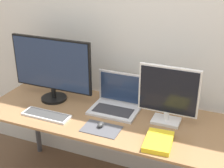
{
  "coord_description": "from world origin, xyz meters",
  "views": [
    {
      "loc": [
        0.74,
        -1.44,
        1.85
      ],
      "look_at": [
        -0.0,
        0.35,
        0.99
      ],
      "focal_mm": 50.0,
      "sensor_mm": 36.0,
      "label": 1
    }
  ],
  "objects_px": {
    "monitor_right": "(168,94)",
    "mouse": "(101,125)",
    "keyboard": "(46,115)",
    "monitor_left": "(52,68)",
    "book": "(159,141)",
    "laptop": "(117,101)"
  },
  "relations": [
    {
      "from": "monitor_right",
      "to": "mouse",
      "type": "distance_m",
      "value": 0.49
    },
    {
      "from": "keyboard",
      "to": "monitor_left",
      "type": "bearing_deg",
      "value": 110.38
    },
    {
      "from": "keyboard",
      "to": "monitor_right",
      "type": "bearing_deg",
      "value": 17.26
    },
    {
      "from": "book",
      "to": "monitor_left",
      "type": "bearing_deg",
      "value": 163.5
    },
    {
      "from": "laptop",
      "to": "monitor_left",
      "type": "bearing_deg",
      "value": -174.47
    },
    {
      "from": "laptop",
      "to": "mouse",
      "type": "relative_size",
      "value": 5.51
    },
    {
      "from": "monitor_right",
      "to": "keyboard",
      "type": "distance_m",
      "value": 0.87
    },
    {
      "from": "keyboard",
      "to": "mouse",
      "type": "height_order",
      "value": "mouse"
    },
    {
      "from": "monitor_left",
      "to": "keyboard",
      "type": "xyz_separation_m",
      "value": [
        0.09,
        -0.25,
        -0.26
      ]
    },
    {
      "from": "monitor_left",
      "to": "book",
      "type": "distance_m",
      "value": 0.99
    },
    {
      "from": "laptop",
      "to": "mouse",
      "type": "height_order",
      "value": "laptop"
    },
    {
      "from": "monitor_right",
      "to": "keyboard",
      "type": "xyz_separation_m",
      "value": [
        -0.8,
        -0.25,
        -0.2
      ]
    },
    {
      "from": "laptop",
      "to": "keyboard",
      "type": "xyz_separation_m",
      "value": [
        -0.42,
        -0.3,
        -0.05
      ]
    },
    {
      "from": "monitor_left",
      "to": "keyboard",
      "type": "relative_size",
      "value": 1.85
    },
    {
      "from": "keyboard",
      "to": "book",
      "type": "bearing_deg",
      "value": -1.47
    },
    {
      "from": "keyboard",
      "to": "laptop",
      "type": "bearing_deg",
      "value": 35.57
    },
    {
      "from": "monitor_right",
      "to": "keyboard",
      "type": "bearing_deg",
      "value": -162.74
    },
    {
      "from": "monitor_left",
      "to": "mouse",
      "type": "height_order",
      "value": "monitor_left"
    },
    {
      "from": "monitor_right",
      "to": "book",
      "type": "height_order",
      "value": "monitor_right"
    },
    {
      "from": "laptop",
      "to": "book",
      "type": "distance_m",
      "value": 0.52
    },
    {
      "from": "mouse",
      "to": "monitor_left",
      "type": "bearing_deg",
      "value": 155.25
    },
    {
      "from": "monitor_right",
      "to": "book",
      "type": "xyz_separation_m",
      "value": [
        0.02,
        -0.27,
        -0.19
      ]
    }
  ]
}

